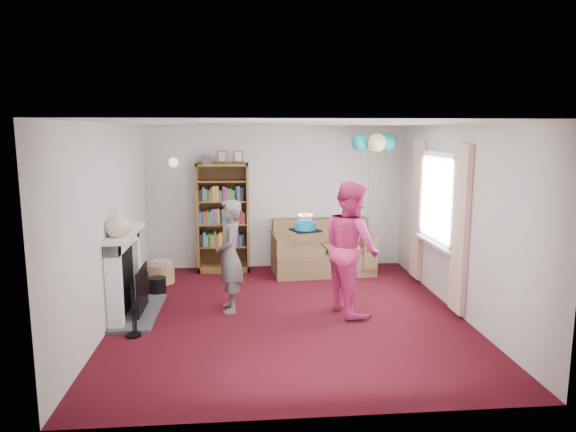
{
  "coord_description": "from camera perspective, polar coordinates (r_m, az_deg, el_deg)",
  "views": [
    {
      "loc": [
        -0.59,
        -6.48,
        2.4
      ],
      "look_at": [
        0.04,
        0.6,
        1.22
      ],
      "focal_mm": 32.0,
      "sensor_mm": 36.0,
      "label": 1
    }
  ],
  "objects": [
    {
      "name": "window_bay",
      "position": [
        7.7,
        16.23,
        0.08
      ],
      "size": [
        0.14,
        2.02,
        2.2
      ],
      "color": "white",
      "rests_on": "ground"
    },
    {
      "name": "mantel_vase",
      "position": [
        6.61,
        -18.44,
        -0.78
      ],
      "size": [
        0.42,
        0.42,
        0.33
      ],
      "primitive_type": "imported",
      "rotation": [
        0.0,
        0.0,
        0.44
      ],
      "color": "beige",
      "rests_on": "fireplace"
    },
    {
      "name": "person_magenta",
      "position": [
        6.83,
        7.0,
        -3.51
      ],
      "size": [
        0.88,
        1.01,
        1.76
      ],
      "primitive_type": "imported",
      "rotation": [
        0.0,
        0.0,
        1.86
      ],
      "color": "#CE296C",
      "rests_on": "ground"
    },
    {
      "name": "wall_back",
      "position": [
        9.08,
        -1.34,
        2.12
      ],
      "size": [
        4.5,
        0.02,
        2.5
      ],
      "primitive_type": "cube",
      "color": "silver",
      "rests_on": "ground"
    },
    {
      "name": "wall_sconce",
      "position": [
        8.93,
        -12.63,
        5.84
      ],
      "size": [
        0.16,
        0.23,
        0.16
      ],
      "color": "gold",
      "rests_on": "ground"
    },
    {
      "name": "bookcase",
      "position": [
        8.91,
        -7.22,
        -0.26
      ],
      "size": [
        0.88,
        0.42,
        2.07
      ],
      "color": "#472B14",
      "rests_on": "ground"
    },
    {
      "name": "ground",
      "position": [
        6.93,
        0.08,
        -10.86
      ],
      "size": [
        5.0,
        5.0,
        0.0
      ],
      "primitive_type": "plane",
      "color": "#38080E",
      "rests_on": "ground"
    },
    {
      "name": "wall_right",
      "position": [
        7.17,
        18.39,
        -0.32
      ],
      "size": [
        0.02,
        5.0,
        2.5
      ],
      "primitive_type": "cube",
      "color": "silver",
      "rests_on": "ground"
    },
    {
      "name": "birthday_cake",
      "position": [
        6.71,
        1.94,
        -1.11
      ],
      "size": [
        0.34,
        0.34,
        0.22
      ],
      "rotation": [
        0.0,
        0.0,
        0.32
      ],
      "color": "black",
      "rests_on": "ground"
    },
    {
      "name": "balloons",
      "position": [
        8.58,
        9.49,
        8.07
      ],
      "size": [
        0.74,
        0.74,
        1.71
      ],
      "color": "#3F3F3F",
      "rests_on": "ground"
    },
    {
      "name": "ceiling",
      "position": [
        6.5,
        0.09,
        10.32
      ],
      "size": [
        4.5,
        5.0,
        0.01
      ],
      "primitive_type": "cube",
      "color": "white",
      "rests_on": "wall_back"
    },
    {
      "name": "fireplace",
      "position": [
        7.09,
        -17.23,
        -6.48
      ],
      "size": [
        0.55,
        1.8,
        1.12
      ],
      "color": "#3F3F42",
      "rests_on": "ground"
    },
    {
      "name": "sofa",
      "position": [
        8.9,
        3.77,
        -4.05
      ],
      "size": [
        1.68,
        0.89,
        0.89
      ],
      "rotation": [
        0.0,
        0.0,
        0.06
      ],
      "color": "brown",
      "rests_on": "ground"
    },
    {
      "name": "wall_left",
      "position": [
        6.79,
        -19.28,
        -0.89
      ],
      "size": [
        0.02,
        5.0,
        2.5
      ],
      "primitive_type": "cube",
      "color": "silver",
      "rests_on": "ground"
    },
    {
      "name": "wicker_basket",
      "position": [
        8.49,
        -13.88,
        -6.14
      ],
      "size": [
        0.41,
        0.41,
        0.37
      ],
      "rotation": [
        0.0,
        0.0,
        -0.28
      ],
      "color": "#9D7649",
      "rests_on": "ground"
    },
    {
      "name": "person_striped",
      "position": [
        6.91,
        -6.51,
        -4.45
      ],
      "size": [
        0.4,
        0.58,
        1.51
      ],
      "primitive_type": "imported",
      "rotation": [
        0.0,
        0.0,
        -1.49
      ],
      "color": "black",
      "rests_on": "ground"
    }
  ]
}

